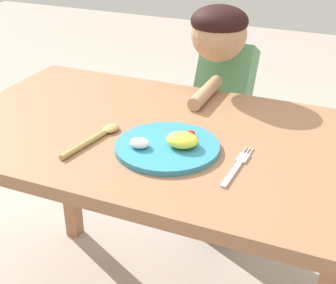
{
  "coord_description": "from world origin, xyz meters",
  "views": [
    {
      "loc": [
        0.52,
        -1.12,
        1.33
      ],
      "look_at": [
        0.07,
        -0.08,
        0.74
      ],
      "focal_mm": 52.64,
      "sensor_mm": 36.0,
      "label": 1
    }
  ],
  "objects": [
    {
      "name": "dining_table",
      "position": [
        0.0,
        0.0,
        0.63
      ],
      "size": [
        1.2,
        0.72,
        0.72
      ],
      "color": "#976847",
      "rests_on": "ground_plane"
    },
    {
      "name": "plate",
      "position": [
        0.08,
        -0.09,
        0.74
      ],
      "size": [
        0.27,
        0.27,
        0.05
      ],
      "color": "teal",
      "rests_on": "dining_table"
    },
    {
      "name": "fork",
      "position": [
        0.26,
        -0.1,
        0.73
      ],
      "size": [
        0.03,
        0.21,
        0.01
      ],
      "rotation": [
        0.0,
        0.0,
        1.54
      ],
      "color": "silver",
      "rests_on": "dining_table"
    },
    {
      "name": "spoon",
      "position": [
        -0.13,
        -0.11,
        0.73
      ],
      "size": [
        0.06,
        0.23,
        0.02
      ],
      "rotation": [
        0.0,
        0.0,
        1.41
      ],
      "color": "tan",
      "rests_on": "dining_table"
    },
    {
      "name": "person",
      "position": [
        0.05,
        0.47,
        0.58
      ],
      "size": [
        0.2,
        0.44,
        1.0
      ],
      "rotation": [
        0.0,
        0.0,
        3.14
      ],
      "color": "#4D4A62",
      "rests_on": "ground_plane"
    }
  ]
}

